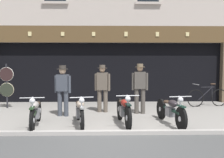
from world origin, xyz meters
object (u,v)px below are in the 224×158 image
object	(u,v)px
salesman_right	(140,86)
motorcycle_center	(124,110)
motorcycle_left	(36,112)
tyre_sign_pole	(7,83)
motorcycle_center_right	(171,110)
salesman_left	(63,88)
leaning_bicycle	(208,97)
shopkeeper_center	(102,86)
motorcycle_center_left	(80,111)
advert_board_near	(153,67)

from	to	relation	value
salesman_right	motorcycle_center	bearing A→B (deg)	71.04
motorcycle_left	tyre_sign_pole	world-z (taller)	tyre_sign_pole
motorcycle_center	tyre_sign_pole	bearing A→B (deg)	-39.35
motorcycle_center_right	salesman_left	distance (m)	3.55
salesman_right	leaning_bicycle	bearing A→B (deg)	-151.19
shopkeeper_center	tyre_sign_pole	size ratio (longest dim) A/B	0.98
motorcycle_center_left	shopkeeper_center	size ratio (longest dim) A/B	1.17
salesman_left	motorcycle_center_left	bearing A→B (deg)	130.97
salesman_right	leaning_bicycle	xyz separation A→B (m)	(2.91, 1.37, -0.59)
shopkeeper_center	motorcycle_center_right	bearing A→B (deg)	145.87
motorcycle_center	shopkeeper_center	size ratio (longest dim) A/B	1.18
tyre_sign_pole	leaning_bicycle	distance (m)	7.92
tyre_sign_pole	advert_board_near	distance (m)	6.14
salesman_right	advert_board_near	bearing A→B (deg)	-105.25
motorcycle_center	motorcycle_center_right	bearing A→B (deg)	173.63
salesman_left	motorcycle_left	bearing A→B (deg)	80.76
salesman_right	tyre_sign_pole	size ratio (longest dim) A/B	1.01
salesman_left	advert_board_near	xyz separation A→B (m)	(3.52, 3.07, 0.61)
leaning_bicycle	motorcycle_center_right	bearing A→B (deg)	133.67
salesman_left	leaning_bicycle	distance (m)	5.79
shopkeeper_center	leaning_bicycle	size ratio (longest dim) A/B	0.97
motorcycle_left	motorcycle_center_left	bearing A→B (deg)	177.37
motorcycle_center	salesman_left	xyz separation A→B (m)	(-1.93, 1.25, 0.51)
shopkeeper_center	salesman_right	xyz separation A→B (m)	(1.29, -0.29, 0.03)
motorcycle_center	advert_board_near	world-z (taller)	advert_board_near
motorcycle_left	advert_board_near	size ratio (longest dim) A/B	2.00
motorcycle_left	leaning_bicycle	size ratio (longest dim) A/B	1.14
motorcycle_left	shopkeeper_center	world-z (taller)	shopkeeper_center
salesman_right	advert_board_near	size ratio (longest dim) A/B	1.76
leaning_bicycle	advert_board_near	bearing A→B (deg)	46.13
salesman_right	tyre_sign_pole	xyz separation A→B (m)	(-4.99, 1.19, 0.03)
tyre_sign_pole	advert_board_near	xyz separation A→B (m)	(5.91, 1.53, 0.56)
motorcycle_center_right	advert_board_near	xyz separation A→B (m)	(0.24, 4.32, 1.13)
motorcycle_left	motorcycle_center_right	bearing A→B (deg)	174.64
motorcycle_center_left	motorcycle_center	world-z (taller)	motorcycle_center
motorcycle_left	salesman_right	xyz separation A→B (m)	(3.14, 1.71, 0.54)
motorcycle_center_left	leaning_bicycle	xyz separation A→B (m)	(4.82, 2.99, -0.04)
salesman_left	salesman_right	world-z (taller)	salesman_right
advert_board_near	shopkeeper_center	bearing A→B (deg)	-132.45
advert_board_near	leaning_bicycle	bearing A→B (deg)	-34.34
motorcycle_center_right	advert_board_near	distance (m)	4.47
tyre_sign_pole	advert_board_near	world-z (taller)	advert_board_near
salesman_left	salesman_right	xyz separation A→B (m)	(2.59, 0.35, 0.02)
motorcycle_center_right	shopkeeper_center	size ratio (longest dim) A/B	1.22
motorcycle_left	salesman_right	bearing A→B (deg)	-158.48
motorcycle_left	motorcycle_center_right	distance (m)	3.83
salesman_left	salesman_right	size ratio (longest dim) A/B	0.97
motorcycle_center	salesman_left	bearing A→B (deg)	-39.42
tyre_sign_pole	motorcycle_left	bearing A→B (deg)	-57.54
motorcycle_left	motorcycle_center_right	size ratio (longest dim) A/B	0.96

